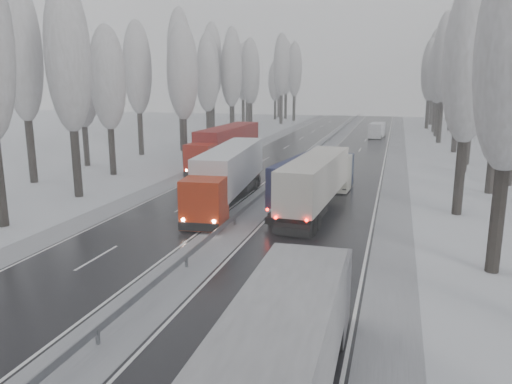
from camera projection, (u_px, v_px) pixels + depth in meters
The scene contains 51 objects.
carriageway_right at pixel (333, 197), 41.18m from camera, with size 7.50×200.00×0.03m, color black.
carriageway_left at pixel (213, 190), 43.96m from camera, with size 7.50×200.00×0.03m, color black.
median_slush at pixel (271, 193), 42.57m from camera, with size 3.00×200.00×0.04m, color #A0A3A8.
shoulder_right at pixel (395, 201), 39.87m from camera, with size 2.40×200.00×0.04m, color #A0A3A8.
shoulder_left at pixel (162, 187), 45.27m from camera, with size 2.40×200.00×0.04m, color #A0A3A8.
median_guardrail at pixel (271, 187), 42.43m from camera, with size 0.12×200.00×0.76m.
tree_18 at pixel (470, 61), 33.62m from camera, with size 3.60×3.60×16.58m.
tree_20 at pixel (501, 71), 40.48m from camera, with size 3.60×3.60×15.71m.
tree_22 at pixel (472, 72), 50.49m from camera, with size 3.60×3.60×15.86m.
tree_24 at pixel (476, 46), 54.71m from camera, with size 3.60×3.60×20.49m.
tree_26 at pixel (461, 60), 64.67m from camera, with size 3.60×3.60×18.78m.
tree_28 at pixel (445, 59), 74.91m from camera, with size 3.60×3.60×19.62m.
tree_29 at pixel (493, 66), 76.93m from camera, with size 3.60×3.60×18.11m.
tree_30 at pixel (441, 68), 84.25m from camera, with size 3.60×3.60×17.86m.
tree_31 at pixel (475, 66), 86.35m from camera, with size 3.60×3.60×18.58m.
tree_32 at pixel (438, 71), 91.36m from camera, with size 3.60×3.60×17.33m.
tree_33 at pixel (453, 82), 94.71m from camera, with size 3.60×3.60×14.33m.
tree_34 at pixel (430, 71), 98.23m from camera, with size 3.60×3.60×17.63m.
tree_35 at pixel (478, 69), 99.47m from camera, with size 3.60×3.60×18.25m.
tree_36 at pixel (435, 64), 106.78m from camera, with size 3.60×3.60×20.23m.
tree_37 at pixel (466, 75), 109.22m from camera, with size 3.60×3.60×16.37m.
tree_38 at pixel (439, 71), 116.57m from camera, with size 3.60×3.60×17.97m.
tree_39 at pixel (450, 76), 119.83m from camera, with size 3.60×3.60×16.19m.
tree_58 at pixel (68, 59), 39.05m from camera, with size 3.60×3.60×17.21m.
tree_59 at pixel (22, 53), 44.68m from camera, with size 3.60×3.60×18.41m.
tree_60 at pixel (108, 79), 49.13m from camera, with size 3.60×3.60×14.84m.
tree_61 at pixel (82, 84), 54.54m from camera, with size 3.60×3.60×13.95m.
tree_62 at pixel (183, 72), 56.90m from camera, with size 3.60×3.60×16.04m.
tree_63 at pixel (137, 69), 62.64m from camera, with size 3.60×3.60×16.88m.
tree_64 at pixel (180, 77), 66.58m from camera, with size 3.60×3.60×15.42m.
tree_65 at pixel (180, 58), 70.24m from camera, with size 3.60×3.60×19.48m.
tree_66 at pixel (207, 78), 75.62m from camera, with size 3.60×3.60×15.23m.
tree_67 at pixel (208, 70), 79.49m from camera, with size 3.60×3.60×17.09m.
tree_68 at pixel (231, 72), 81.36m from camera, with size 3.60×3.60×16.65m.
tree_69 at pixel (212, 63), 86.03m from camera, with size 3.60×3.60×19.35m.
tree_70 at pixel (250, 72), 90.70m from camera, with size 3.60×3.60×17.09m.
tree_71 at pixel (232, 64), 95.37m from camera, with size 3.60×3.60×19.61m.
tree_72 at pixel (251, 79), 100.45m from camera, with size 3.60×3.60×15.11m.
tree_73 at pixel (243, 73), 104.67m from camera, with size 3.60×3.60×17.22m.
tree_74 at pixel (282, 66), 108.93m from camera, with size 3.60×3.60×19.68m.
tree_75 at pixel (247, 69), 115.25m from camera, with size 3.60×3.60×18.60m.
tree_76 at pixel (295, 70), 117.64m from camera, with size 3.60×3.60×18.55m.
tree_77 at pixel (275, 81), 123.47m from camera, with size 3.60×3.60×14.32m.
tree_78 at pixel (286, 68), 124.62m from camera, with size 3.60×3.60×19.55m.
tree_79 at pixel (279, 75), 129.46m from camera, with size 3.60×3.60×17.07m.
truck_grey_tarp at pixel (276, 377), 12.19m from camera, with size 2.63×15.57×3.98m.
truck_blue_box at pixel (316, 175), 38.46m from camera, with size 4.41×15.42×3.92m.
truck_cream_box at pixel (319, 178), 36.59m from camera, with size 3.46×16.12×4.11m.
box_truck_distant at pixel (377, 130), 84.11m from camera, with size 2.70×6.93×2.53m.
truck_red_white at pixel (228, 172), 38.43m from camera, with size 4.20×16.94×4.31m.
truck_red_red at pixel (225, 144), 55.23m from camera, with size 3.11×17.24×4.40m.
Camera 1 is at (10.01, -10.32, 9.39)m, focal length 35.00 mm.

